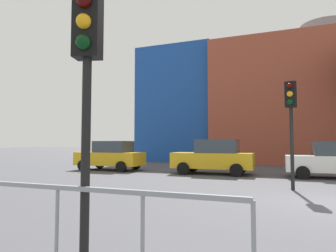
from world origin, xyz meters
TOP-DOWN VIEW (x-y plane):
  - building_backdrop at (2.32, 19.24)m, footprint 31.73×11.15m
  - parked_car_0 at (-11.00, 6.30)m, footprint 3.98×1.95m
  - parked_car_1 at (-4.79, 6.30)m, footprint 4.13×2.02m
  - parked_car_2 at (0.64, 6.30)m, footprint 3.85×1.89m
  - traffic_light_near_left at (-4.01, -5.57)m, footprint 0.41×0.40m
  - traffic_light_island at (-1.22, 2.03)m, footprint 0.40×0.39m
  - pedestrian_railing at (-5.02, -5.63)m, footprint 6.29×0.06m

SIDE VIEW (x-z plane):
  - pedestrian_railing at x=-5.02m, z-range 0.28..1.31m
  - parked_car_2 at x=0.64m, z-range 0.00..1.67m
  - parked_car_0 at x=-11.00m, z-range 0.00..1.72m
  - parked_car_1 at x=-4.79m, z-range -0.01..1.78m
  - traffic_light_near_left at x=-4.01m, z-range 0.86..4.48m
  - traffic_light_island at x=-1.22m, z-range 0.88..4.60m
  - building_backdrop at x=2.32m, z-range -0.89..10.99m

